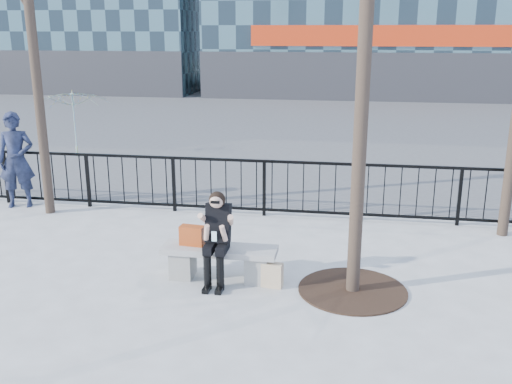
# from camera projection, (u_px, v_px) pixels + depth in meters

# --- Properties ---
(ground) EXTENTS (120.00, 120.00, 0.00)m
(ground) POSITION_uv_depth(u_px,v_px,m) (220.00, 278.00, 8.27)
(ground) COLOR gray
(ground) RESTS_ON ground
(street_surface) EXTENTS (60.00, 23.00, 0.01)m
(street_surface) POSITION_uv_depth(u_px,v_px,m) (304.00, 121.00, 22.50)
(street_surface) COLOR #474747
(street_surface) RESTS_ON ground
(railing) EXTENTS (14.00, 0.06, 1.10)m
(railing) POSITION_uv_depth(u_px,v_px,m) (254.00, 187.00, 10.96)
(railing) COLOR black
(railing) RESTS_ON ground
(tree_grate) EXTENTS (1.50, 1.50, 0.02)m
(tree_grate) POSITION_uv_depth(u_px,v_px,m) (352.00, 290.00, 7.87)
(tree_grate) COLOR black
(tree_grate) RESTS_ON ground
(bench_main) EXTENTS (1.65, 0.46, 0.49)m
(bench_main) POSITION_uv_depth(u_px,v_px,m) (220.00, 259.00, 8.18)
(bench_main) COLOR gray
(bench_main) RESTS_ON ground
(seated_woman) EXTENTS (0.50, 0.64, 1.34)m
(seated_woman) POSITION_uv_depth(u_px,v_px,m) (217.00, 239.00, 7.93)
(seated_woman) COLOR black
(seated_woman) RESTS_ON ground
(handbag) EXTENTS (0.36, 0.20, 0.29)m
(handbag) POSITION_uv_depth(u_px,v_px,m) (192.00, 235.00, 8.18)
(handbag) COLOR #A73E14
(handbag) RESTS_ON bench_main
(shopping_bag) EXTENTS (0.39, 0.19, 0.35)m
(shopping_bag) POSITION_uv_depth(u_px,v_px,m) (270.00, 275.00, 7.97)
(shopping_bag) COLOR beige
(shopping_bag) RESTS_ON ground
(standing_man) EXTENTS (0.81, 0.65, 1.93)m
(standing_man) POSITION_uv_depth(u_px,v_px,m) (16.00, 160.00, 11.41)
(standing_man) COLOR black
(standing_man) RESTS_ON ground
(vendor_umbrella) EXTENTS (2.06, 2.11, 1.89)m
(vendor_umbrella) POSITION_uv_depth(u_px,v_px,m) (74.00, 124.00, 15.94)
(vendor_umbrella) COLOR gold
(vendor_umbrella) RESTS_ON ground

